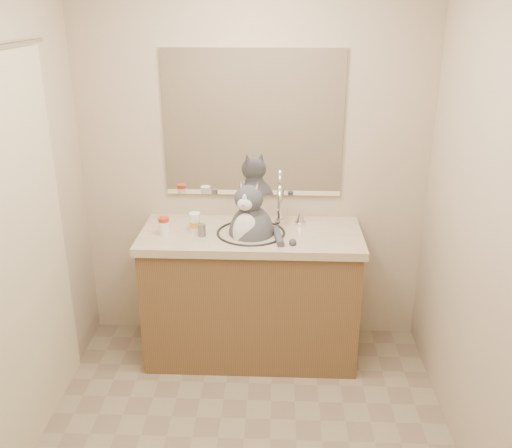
{
  "coord_description": "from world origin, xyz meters",
  "views": [
    {
      "loc": [
        0.17,
        -2.22,
        2.15
      ],
      "look_at": [
        0.04,
        0.65,
        1.02
      ],
      "focal_mm": 40.0,
      "sensor_mm": 36.0,
      "label": 1
    }
  ],
  "objects_px": {
    "cat": "(251,231)",
    "pill_bottle_redcap": "(164,226)",
    "grey_canister": "(202,230)",
    "pill_bottle_orange": "(195,223)"
  },
  "relations": [
    {
      "from": "cat",
      "to": "grey_canister",
      "type": "bearing_deg",
      "value": -152.95
    },
    {
      "from": "pill_bottle_orange",
      "to": "grey_canister",
      "type": "distance_m",
      "value": 0.09
    },
    {
      "from": "cat",
      "to": "grey_canister",
      "type": "height_order",
      "value": "cat"
    },
    {
      "from": "pill_bottle_redcap",
      "to": "grey_canister",
      "type": "distance_m",
      "value": 0.23
    },
    {
      "from": "cat",
      "to": "pill_bottle_redcap",
      "type": "relative_size",
      "value": 5.11
    },
    {
      "from": "pill_bottle_redcap",
      "to": "grey_canister",
      "type": "height_order",
      "value": "pill_bottle_redcap"
    },
    {
      "from": "cat",
      "to": "pill_bottle_orange",
      "type": "xyz_separation_m",
      "value": [
        -0.34,
        0.02,
        0.04
      ]
    },
    {
      "from": "pill_bottle_orange",
      "to": "grey_canister",
      "type": "xyz_separation_m",
      "value": [
        0.05,
        -0.07,
        -0.02
      ]
    },
    {
      "from": "grey_canister",
      "to": "pill_bottle_orange",
      "type": "bearing_deg",
      "value": 125.0
    },
    {
      "from": "cat",
      "to": "pill_bottle_redcap",
      "type": "distance_m",
      "value": 0.52
    }
  ]
}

